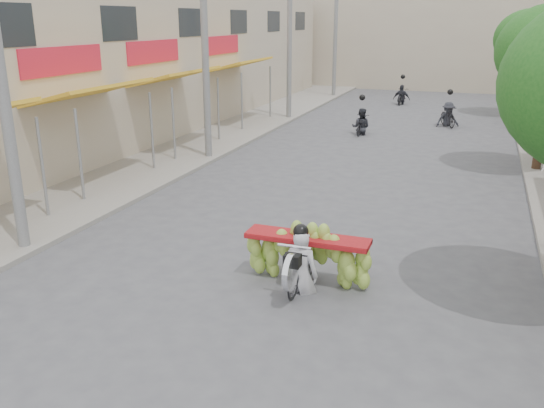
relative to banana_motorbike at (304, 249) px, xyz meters
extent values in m
plane|color=#4D4D52|center=(-0.75, -3.38, -0.74)|extent=(120.00, 120.00, 0.00)
cube|color=gray|center=(-7.75, 11.62, -0.68)|extent=(4.00, 60.00, 0.12)
cube|color=#B4A68E|center=(-12.75, 10.62, 2.26)|extent=(8.00, 40.00, 6.00)
cylinder|color=slate|center=(-7.05, 1.42, 0.54)|extent=(0.08, 0.08, 2.55)
cube|color=gold|center=(-7.87, 4.62, 2.01)|extent=(1.77, 4.00, 0.53)
cylinder|color=slate|center=(-7.05, 2.82, 0.54)|extent=(0.08, 0.08, 2.55)
cylinder|color=slate|center=(-7.05, 6.42, 0.54)|extent=(0.08, 0.08, 2.55)
cube|color=red|center=(-8.75, 4.62, 2.86)|extent=(0.10, 3.50, 0.80)
cube|color=gold|center=(-7.87, 9.62, 2.01)|extent=(1.77, 4.00, 0.53)
cylinder|color=slate|center=(-7.05, 7.82, 0.54)|extent=(0.08, 0.08, 2.55)
cylinder|color=slate|center=(-7.05, 11.42, 0.54)|extent=(0.08, 0.08, 2.55)
cube|color=red|center=(-8.75, 9.62, 2.86)|extent=(0.10, 3.50, 0.80)
cube|color=gold|center=(-7.87, 15.62, 2.01)|extent=(1.77, 4.00, 0.53)
cylinder|color=slate|center=(-7.05, 13.82, 0.54)|extent=(0.08, 0.08, 2.55)
cylinder|color=slate|center=(-7.05, 17.42, 0.54)|extent=(0.08, 0.08, 2.55)
cube|color=red|center=(-8.75, 15.62, 2.86)|extent=(0.10, 3.50, 0.80)
cube|color=#1E2328|center=(-8.77, 2.62, 3.86)|extent=(0.08, 2.00, 1.10)
cube|color=#1E2328|center=(-8.77, 7.62, 3.86)|extent=(0.08, 2.00, 1.10)
cube|color=#1E2328|center=(-8.77, 12.62, 3.86)|extent=(0.08, 2.00, 1.10)
cube|color=#1E2328|center=(-8.77, 17.62, 3.86)|extent=(0.08, 2.00, 1.10)
cube|color=#1E2328|center=(-8.77, 22.62, 3.86)|extent=(0.08, 2.00, 1.10)
cube|color=#1E2328|center=(-8.77, 27.62, 3.86)|extent=(0.08, 2.00, 1.10)
cube|color=#B4A68E|center=(-0.75, 34.62, 2.76)|extent=(20.00, 6.00, 7.00)
cylinder|color=slate|center=(-6.15, 8.62, 3.26)|extent=(0.24, 0.24, 8.00)
cylinder|color=slate|center=(-6.15, 17.62, 3.26)|extent=(0.24, 0.24, 8.00)
cylinder|color=slate|center=(-6.15, 26.62, 3.26)|extent=(0.24, 0.24, 8.00)
cylinder|color=#3A2719|center=(4.65, 10.62, 0.86)|extent=(0.28, 0.28, 3.20)
cylinder|color=#3A2719|center=(4.65, 22.62, 0.86)|extent=(0.28, 0.28, 3.20)
ellipsoid|color=#21581A|center=(4.65, 22.62, 3.06)|extent=(3.40, 3.40, 2.90)
imported|color=black|center=(0.00, -0.14, -0.30)|extent=(0.47, 1.51, 0.88)
cylinder|color=silver|center=(0.00, -0.79, -0.12)|extent=(0.10, 0.66, 0.66)
cube|color=black|center=(0.00, -0.69, 0.06)|extent=(0.28, 0.22, 0.22)
cylinder|color=silver|center=(0.00, -0.59, 0.28)|extent=(0.60, 0.05, 0.05)
cube|color=maroon|center=(0.00, 0.21, 0.14)|extent=(2.32, 0.55, 0.10)
imported|color=silver|center=(0.00, -0.19, 0.46)|extent=(0.64, 0.48, 1.79)
sphere|color=black|center=(0.00, -0.22, 1.32)|extent=(0.28, 0.28, 0.28)
imported|color=black|center=(-2.00, 14.95, -0.34)|extent=(0.53, 1.41, 0.79)
imported|color=#26282E|center=(-2.00, 14.95, 0.39)|extent=(0.79, 0.48, 1.65)
sphere|color=black|center=(-2.00, 14.95, 0.84)|extent=(0.26, 0.26, 0.26)
imported|color=black|center=(1.37, 18.19, -0.25)|extent=(1.15, 1.68, 0.97)
imported|color=#26282E|center=(1.37, 18.19, 0.39)|extent=(1.19, 0.96, 1.65)
sphere|color=black|center=(1.37, 18.19, 0.84)|extent=(0.26, 0.26, 0.26)
imported|color=black|center=(-1.64, 24.73, -0.31)|extent=(0.66, 1.56, 0.86)
imported|color=#26282E|center=(-1.64, 24.73, 0.39)|extent=(1.00, 0.60, 1.65)
sphere|color=black|center=(-1.64, 24.73, 0.84)|extent=(0.26, 0.26, 0.26)
camera|label=1|loc=(2.78, -9.36, 4.02)|focal=38.00mm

